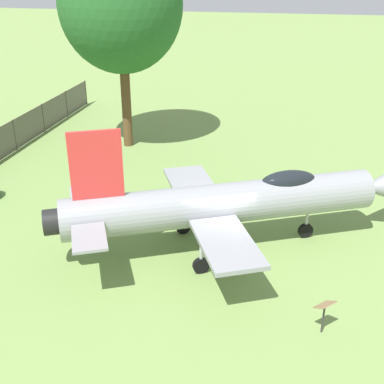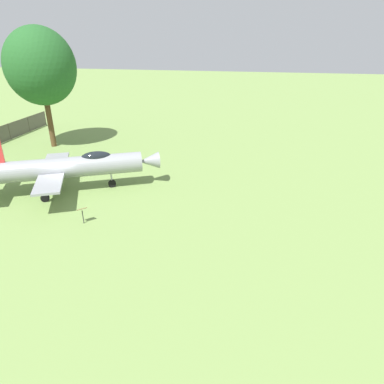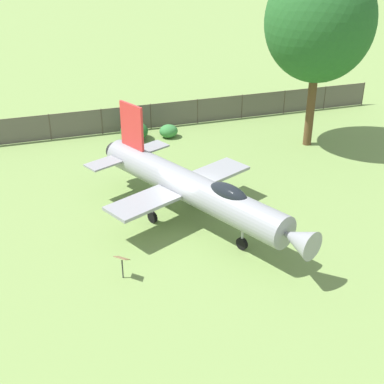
# 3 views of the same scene
# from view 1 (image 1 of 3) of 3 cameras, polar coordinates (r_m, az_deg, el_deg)

# --- Properties ---
(ground_plane) EXTENTS (200.00, 200.00, 0.00)m
(ground_plane) POSITION_cam_1_polar(r_m,az_deg,el_deg) (19.51, 3.35, -6.42)
(ground_plane) COLOR #75934C
(display_jet) EXTENTS (13.00, 8.65, 5.13)m
(display_jet) POSITION_cam_1_polar(r_m,az_deg,el_deg) (18.67, 4.58, -1.10)
(display_jet) COLOR gray
(display_jet) RESTS_ON ground_plane
(shade_tree) EXTENTS (6.81, 6.80, 11.85)m
(shade_tree) POSITION_cam_1_polar(r_m,az_deg,el_deg) (28.98, -8.23, 20.63)
(shade_tree) COLOR brown
(shade_tree) RESTS_ON ground_plane
(info_plaque) EXTENTS (0.70, 0.71, 1.14)m
(info_plaque) POSITION_cam_1_polar(r_m,az_deg,el_deg) (15.49, 15.03, -12.91)
(info_plaque) COLOR #333333
(info_plaque) RESTS_ON ground_plane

